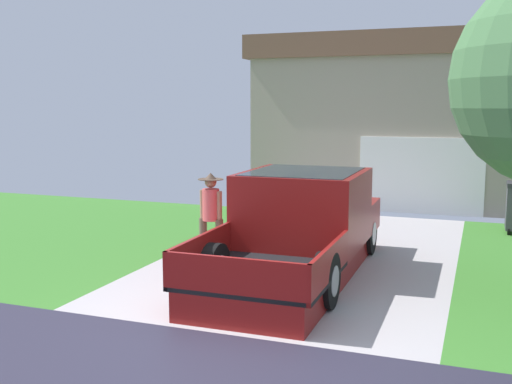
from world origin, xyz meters
TOP-DOWN VIEW (x-y plane):
  - pickup_truck at (0.07, 3.26)m, footprint 2.18×5.42m
  - person_with_hat at (-1.51, 2.94)m, footprint 0.47×0.45m
  - handbag at (-1.51, 2.74)m, footprint 0.33×0.22m
  - house_with_garage at (1.74, 12.83)m, footprint 10.56×6.47m

SIDE VIEW (x-z plane):
  - handbag at x=-1.51m, z-range -0.08..0.36m
  - pickup_truck at x=0.07m, z-range -0.08..1.63m
  - person_with_hat at x=-1.51m, z-range 0.13..1.80m
  - house_with_garage at x=1.74m, z-range 0.02..4.82m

